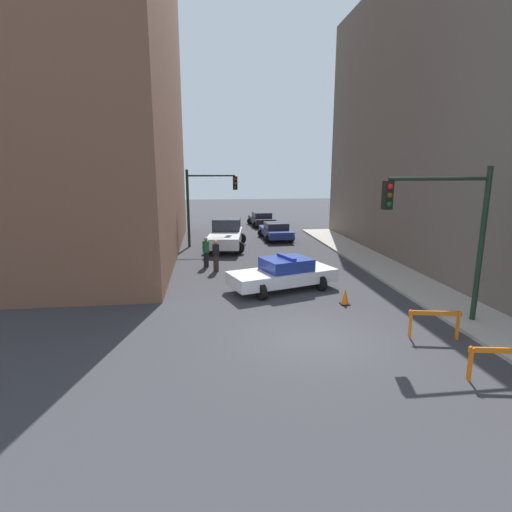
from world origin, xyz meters
name	(u,v)px	position (x,y,z in m)	size (l,w,h in m)	color
ground_plane	(311,338)	(0.00, 0.00, 0.00)	(120.00, 120.00, 0.00)	#38383D
sidewalk_right	(492,327)	(6.20, 0.00, 0.06)	(2.40, 44.00, 0.12)	#B2ADA3
building_corner_left	(43,47)	(-12.00, 14.00, 11.87)	(14.00, 20.00, 23.74)	brown
traffic_light_near	(451,222)	(4.73, 0.58, 3.53)	(3.64, 0.35, 5.20)	black
traffic_light_far	(204,197)	(-3.30, 15.85, 3.40)	(3.44, 0.35, 5.20)	black
police_car	(283,274)	(0.12, 5.24, 0.72)	(5.05, 3.27, 1.52)	white
white_truck	(226,235)	(-1.92, 15.06, 0.91)	(3.08, 5.61, 1.90)	silver
parked_car_near	(276,231)	(1.98, 17.96, 0.67)	(2.41, 4.38, 1.31)	navy
parked_car_mid	(262,219)	(1.92, 25.36, 0.67)	(2.47, 4.41, 1.31)	black
pedestrian_crossing	(216,255)	(-2.75, 8.86, 0.86)	(0.50, 0.50, 1.66)	#382D23
pedestrian_corner	(206,251)	(-3.26, 9.86, 0.86)	(0.49, 0.49, 1.66)	black
barrier_mid	(501,358)	(4.00, -3.13, 0.62)	(1.58, 0.42, 0.90)	orange
barrier_back	(434,320)	(3.82, -0.47, 0.62)	(1.58, 0.45, 0.90)	orange
traffic_cone	(345,297)	(2.15, 2.96, 0.32)	(0.36, 0.36, 0.66)	black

